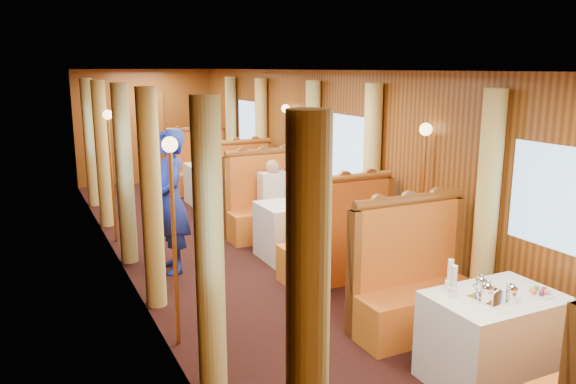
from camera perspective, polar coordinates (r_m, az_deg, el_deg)
floor at (r=7.48m, az=-4.11°, el=-7.28°), size 3.00×12.00×0.01m
ceiling at (r=7.04m, az=-4.44°, el=12.23°), size 3.00×12.00×0.01m
wall_far at (r=12.88m, az=-14.27°, el=6.43°), size 3.00×0.01×2.50m
wall_left at (r=6.76m, az=-16.16°, el=1.10°), size 0.01×12.00×2.50m
wall_right at (r=7.83m, az=6.00°, el=3.03°), size 0.01×12.00×2.50m
doorway_far at (r=12.88m, az=-14.19°, el=5.32°), size 0.80×0.04×2.00m
table_near at (r=5.01m, az=20.09°, el=-13.79°), size 1.05×0.72×0.75m
banquette_near_aft at (r=5.67m, az=12.70°, el=-9.64°), size 1.30×0.55×1.34m
table_mid at (r=7.66m, az=1.06°, el=-3.83°), size 1.05×0.72×0.75m
banquette_mid_fwd at (r=6.80m, az=4.96°, el=-5.58°), size 1.30×0.55×1.34m
banquette_mid_aft at (r=8.53m, az=-2.02°, el=-1.78°), size 1.30×0.55×1.34m
table_far at (r=10.81m, az=-7.38°, el=0.91°), size 1.05×0.72×0.75m
banquette_far_fwd at (r=9.86m, az=-5.50°, el=0.13°), size 1.30×0.55×1.34m
banquette_far_aft at (r=11.75m, az=-8.97°, el=2.04°), size 1.30×0.55×1.34m
tea_tray at (r=4.79m, az=20.13°, el=-10.01°), size 0.37×0.30×0.01m
teapot_left at (r=4.66m, az=19.58°, el=-9.84°), size 0.19×0.16×0.13m
teapot_right at (r=4.73m, az=21.77°, el=-9.74°), size 0.18×0.16×0.12m
teapot_back at (r=4.81m, az=19.00°, el=-9.14°), size 0.15×0.12×0.12m
fruit_plate at (r=4.99m, az=24.13°, el=-9.30°), size 0.23×0.23×0.05m
cup_inboard at (r=4.68m, az=16.45°, el=-9.02°), size 0.08×0.08×0.26m
cup_outboard at (r=4.81m, az=16.13°, el=-8.41°), size 0.08×0.08×0.26m
rose_vase_mid at (r=7.54m, az=0.89°, el=0.25°), size 0.06×0.06×0.36m
rose_vase_far at (r=10.71m, az=-7.64°, el=3.80°), size 0.06×0.06×0.36m
window_left_near at (r=3.42m, az=-5.71°, el=-6.00°), size 0.01×1.20×0.90m
curtain_left_near_a at (r=2.91m, az=1.98°, el=-15.31°), size 0.22×0.22×2.35m
curtain_left_near_b at (r=4.24m, az=-7.98°, el=-6.27°), size 0.22×0.22×2.35m
window_right_near at (r=5.20m, az=26.64°, el=-0.83°), size 0.01×1.20×0.90m
curtain_right_near_b at (r=5.68m, az=19.52°, el=-2.03°), size 0.22×0.22×2.35m
window_left_mid at (r=6.73m, az=-16.14°, el=2.78°), size 0.01×1.20×0.90m
curtain_left_mid_a at (r=6.05m, az=-13.70°, el=-0.80°), size 0.22×0.22×2.35m
curtain_left_mid_b at (r=7.55m, az=-16.27°, el=1.67°), size 0.22×0.22×2.35m
window_right_mid at (r=7.79m, az=5.94°, el=4.48°), size 0.01×1.20×0.90m
curtain_right_mid_a at (r=7.13m, az=8.46°, el=1.42°), size 0.22×0.22×2.35m
curtain_right_mid_b at (r=8.45m, az=2.50°, el=3.27°), size 0.22×0.22×2.35m
window_left_far at (r=10.17m, az=-19.62°, el=5.70°), size 0.01×1.20×0.90m
curtain_left_far_a at (r=9.45m, az=-18.32°, el=3.63°), size 0.22×0.22×2.35m
curtain_left_far_b at (r=10.98m, az=-19.45°, el=4.72°), size 0.22×0.22×2.35m
window_right_far at (r=10.90m, az=-3.85°, el=6.80°), size 0.01×1.20×0.90m
curtain_right_far_a at (r=10.17m, az=-2.72°, el=4.85°), size 0.22×0.22×2.35m
curtain_right_far_b at (r=11.61m, az=-5.77°, el=5.76°), size 0.22×0.22×2.35m
sconce_left_fore at (r=5.08m, az=-11.67°, el=-0.81°), size 0.14×0.14×1.95m
sconce_right_fore at (r=6.35m, az=13.60°, el=1.75°), size 0.14×0.14×1.95m
sconce_left_aft at (r=8.46m, az=-17.63°, el=4.15°), size 0.14×0.14×1.95m
sconce_right_aft at (r=9.28m, az=-0.24°, el=5.43°), size 0.14×0.14×1.95m
steward at (r=7.13m, az=-11.78°, el=-0.96°), size 0.48×0.69×1.81m
passenger at (r=8.28m, az=-1.48°, el=0.04°), size 0.40×0.44×0.76m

